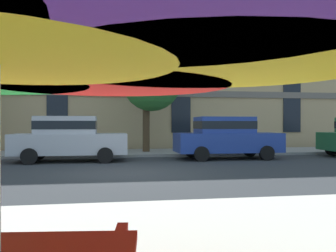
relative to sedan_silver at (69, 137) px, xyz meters
name	(u,v)px	position (x,y,z in m)	size (l,w,h in m)	color
ground_plane	(130,173)	(2.19, -3.70, -0.95)	(120.00, 120.00, 0.00)	#2D3033
sidewalk_far	(122,153)	(2.19, 3.10, -0.89)	(56.00, 3.60, 0.12)	gray
apartment_building	(118,11)	(2.19, 11.29, 8.65)	(40.59, 12.08, 19.20)	tan
sedan_silver	(69,137)	(0.00, 0.00, 0.00)	(4.40, 1.98, 1.78)	#A8AAB2
sedan_blue	(226,136)	(6.46, 0.00, 0.00)	(4.40, 1.98, 1.78)	navy
street_tree_middle	(151,83)	(3.59, 2.81, 2.56)	(2.90, 2.90, 5.01)	#4C3823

